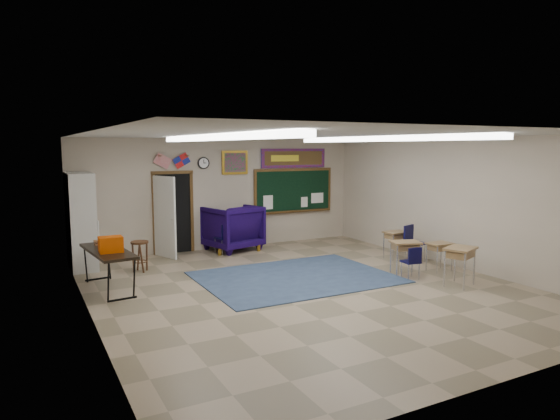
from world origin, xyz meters
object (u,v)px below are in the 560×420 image
student_desk_front_right (396,243)px  folding_table (109,268)px  wingback_armchair (232,227)px  wooden_stool (140,256)px  student_desk_front_left (405,256)px

student_desk_front_right → folding_table: 6.82m
wingback_armchair → wooden_stool: size_ratio=1.95×
folding_table → wingback_armchair: bearing=27.9°
wingback_armchair → folding_table: (-3.58, -2.42, -0.18)m
student_desk_front_right → student_desk_front_left: bearing=-125.0°
student_desk_front_left → student_desk_front_right: student_desk_front_left is taller
student_desk_front_left → wingback_armchair: bearing=138.0°
student_desk_front_left → wooden_stool: size_ratio=1.06×
wingback_armchair → student_desk_front_right: 4.34m
wingback_armchair → student_desk_front_right: size_ratio=1.97×
wooden_stool → wingback_armchair: bearing=25.0°
student_desk_front_left → student_desk_front_right: size_ratio=1.07×
wooden_stool → folding_table: bearing=-126.5°
student_desk_front_right → wooden_stool: 6.17m
student_desk_front_left → folding_table: size_ratio=0.37×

